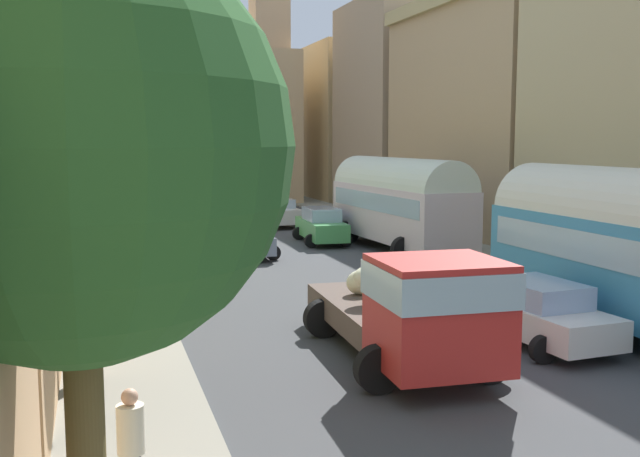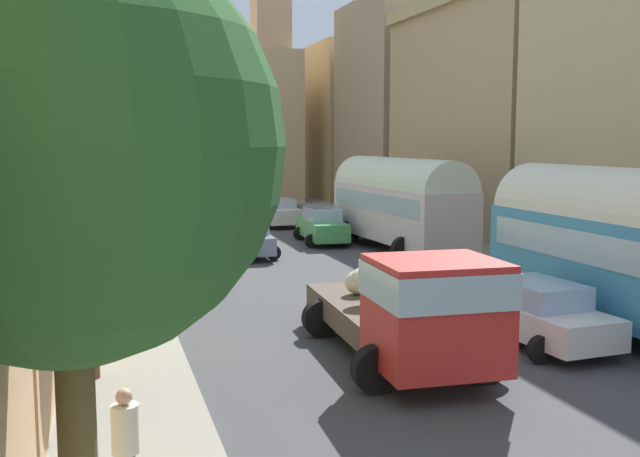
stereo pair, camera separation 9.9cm
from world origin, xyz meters
name	(u,v)px [view 1 (the left image)]	position (x,y,z in m)	size (l,w,h in m)	color
ground_plane	(289,251)	(0.00, 27.00, 0.00)	(154.00, 154.00, 0.00)	#404244
sidewalk_left	(111,257)	(-7.25, 27.00, 0.07)	(2.50, 70.00, 0.14)	gray
sidewalk_right	(444,243)	(7.25, 27.00, 0.07)	(2.50, 70.00, 0.14)	gray
building_left_3	(19,147)	(-11.14, 34.88, 4.36)	(5.81, 10.53, 8.66)	tan
building_left_4	(39,105)	(-10.80, 45.13, 6.80)	(4.59, 9.37, 13.59)	tan
building_right_2	(492,115)	(11.40, 30.29, 5.91)	(6.39, 13.06, 11.76)	tan
building_right_3	(392,108)	(11.04, 42.48, 6.79)	(5.08, 9.50, 13.57)	tan
building_right_4	(336,124)	(11.44, 55.30, 5.99)	(5.88, 14.14, 11.98)	tan
distant_church	(203,116)	(0.00, 51.82, 6.41)	(13.41, 7.57, 19.63)	tan
parked_bus_1	(399,200)	(4.52, 25.82, 2.16)	(3.56, 9.37, 3.94)	silver
cargo_truck_0	(414,308)	(-1.67, 10.50, 1.31)	(3.33, 6.88, 2.49)	#B12622
car_0	(247,238)	(-1.96, 26.19, 0.72)	(2.35, 4.18, 1.41)	slate
car_1	(187,199)	(-1.96, 46.39, 0.76)	(2.25, 3.93, 1.52)	silver
car_2	(538,312)	(1.88, 11.49, 0.74)	(2.45, 4.21, 1.47)	white
car_3	(321,226)	(2.04, 28.91, 0.81)	(2.31, 4.40, 1.62)	#489A50
car_4	(277,212)	(1.68, 35.96, 0.77)	(2.39, 4.11, 1.51)	silver
pedestrian_0	(131,450)	(-7.44, 5.80, 1.01)	(0.41, 0.41, 1.77)	#232C43
pedestrian_1	(95,288)	(-7.83, 15.92, 1.02)	(0.44, 0.44, 1.80)	#6D7554
pedestrian_2	(93,226)	(-7.87, 29.67, 1.03)	(0.36, 0.36, 1.80)	#585346
roadside_tree_0	(74,149)	(-7.90, 3.59, 4.60)	(3.66, 3.66, 6.46)	brown
roadside_tree_1	(84,125)	(-7.90, 11.48, 4.96)	(3.95, 3.95, 6.95)	brown
roadside_tree_2	(87,129)	(-7.90, 20.10, 5.01)	(4.32, 4.32, 7.18)	brown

